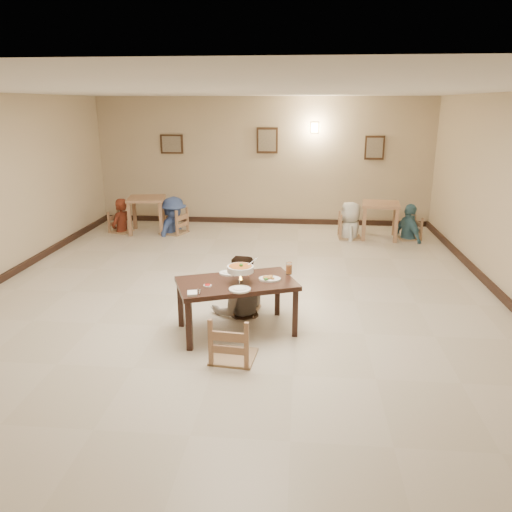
# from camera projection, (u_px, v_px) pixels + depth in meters

# --- Properties ---
(floor) EXTENTS (10.00, 10.00, 0.00)m
(floor) POSITION_uv_depth(u_px,v_px,m) (237.00, 297.00, 7.60)
(floor) COLOR beige
(floor) RESTS_ON ground
(ceiling) EXTENTS (10.00, 10.00, 0.00)m
(ceiling) POSITION_uv_depth(u_px,v_px,m) (235.00, 90.00, 6.73)
(ceiling) COLOR silver
(ceiling) RESTS_ON wall_back
(wall_back) EXTENTS (10.00, 0.00, 10.00)m
(wall_back) POSITION_uv_depth(u_px,v_px,m) (263.00, 162.00, 11.93)
(wall_back) COLOR #C2AB89
(wall_back) RESTS_ON floor
(wall_front) EXTENTS (10.00, 0.00, 10.00)m
(wall_front) POSITION_uv_depth(u_px,v_px,m) (103.00, 390.00, 2.40)
(wall_front) COLOR #C2AB89
(wall_front) RESTS_ON floor
(baseboard_back) EXTENTS (8.00, 0.06, 0.12)m
(baseboard_back) POSITION_uv_depth(u_px,v_px,m) (263.00, 221.00, 12.32)
(baseboard_back) COLOR black
(baseboard_back) RESTS_ON floor
(baseboard_right) EXTENTS (0.06, 10.00, 0.12)m
(baseboard_right) POSITION_uv_depth(u_px,v_px,m) (508.00, 302.00, 7.24)
(baseboard_right) COLOR black
(baseboard_right) RESTS_ON floor
(picture_a) EXTENTS (0.55, 0.04, 0.45)m
(picture_a) POSITION_uv_depth(u_px,v_px,m) (172.00, 144.00, 11.96)
(picture_a) COLOR #321E12
(picture_a) RESTS_ON wall_back
(picture_b) EXTENTS (0.50, 0.04, 0.60)m
(picture_b) POSITION_uv_depth(u_px,v_px,m) (267.00, 140.00, 11.73)
(picture_b) COLOR #321E12
(picture_b) RESTS_ON wall_back
(picture_c) EXTENTS (0.45, 0.04, 0.55)m
(picture_c) POSITION_uv_depth(u_px,v_px,m) (375.00, 148.00, 11.56)
(picture_c) COLOR #321E12
(picture_c) RESTS_ON wall_back
(wall_sconce) EXTENTS (0.16, 0.05, 0.22)m
(wall_sconce) POSITION_uv_depth(u_px,v_px,m) (315.00, 127.00, 11.55)
(wall_sconce) COLOR #FFD88C
(wall_sconce) RESTS_ON wall_back
(main_table) EXTENTS (1.65, 1.29, 0.68)m
(main_table) POSITION_uv_depth(u_px,v_px,m) (237.00, 287.00, 6.30)
(main_table) COLOR #321B14
(main_table) RESTS_ON floor
(chair_far) EXTENTS (0.43, 0.43, 0.93)m
(chair_far) POSITION_uv_depth(u_px,v_px,m) (243.00, 280.00, 6.99)
(chair_far) COLOR #A3815C
(chair_far) RESTS_ON floor
(chair_near) EXTENTS (0.49, 0.49, 1.05)m
(chair_near) POSITION_uv_depth(u_px,v_px,m) (233.00, 316.00, 5.64)
(chair_near) COLOR #A3815C
(chair_near) RESTS_ON floor
(main_diner) EXTENTS (0.94, 0.81, 1.68)m
(main_diner) POSITION_uv_depth(u_px,v_px,m) (239.00, 255.00, 6.82)
(main_diner) COLOR gray
(main_diner) RESTS_ON floor
(curry_warmer) EXTENTS (0.37, 0.33, 0.30)m
(curry_warmer) POSITION_uv_depth(u_px,v_px,m) (240.00, 269.00, 6.20)
(curry_warmer) COLOR silver
(curry_warmer) RESTS_ON main_table
(rice_plate_far) EXTENTS (0.29, 0.29, 0.07)m
(rice_plate_far) POSITION_uv_depth(u_px,v_px,m) (230.00, 273.00, 6.55)
(rice_plate_far) COLOR white
(rice_plate_far) RESTS_ON main_table
(rice_plate_near) EXTENTS (0.26, 0.26, 0.06)m
(rice_plate_near) POSITION_uv_depth(u_px,v_px,m) (240.00, 289.00, 5.98)
(rice_plate_near) COLOR white
(rice_plate_near) RESTS_ON main_table
(fried_plate) EXTENTS (0.28, 0.28, 0.06)m
(fried_plate) POSITION_uv_depth(u_px,v_px,m) (270.00, 278.00, 6.32)
(fried_plate) COLOR white
(fried_plate) RESTS_ON main_table
(chili_dish) EXTENTS (0.10, 0.10, 0.02)m
(chili_dish) POSITION_uv_depth(u_px,v_px,m) (208.00, 285.00, 6.11)
(chili_dish) COLOR white
(chili_dish) RESTS_ON main_table
(napkin_cutlery) EXTENTS (0.16, 0.24, 0.03)m
(napkin_cutlery) POSITION_uv_depth(u_px,v_px,m) (193.00, 293.00, 5.85)
(napkin_cutlery) COLOR white
(napkin_cutlery) RESTS_ON main_table
(drink_glass) EXTENTS (0.08, 0.08, 0.16)m
(drink_glass) POSITION_uv_depth(u_px,v_px,m) (289.00, 269.00, 6.53)
(drink_glass) COLOR white
(drink_glass) RESTS_ON main_table
(bg_table_left) EXTENTS (0.93, 0.93, 0.81)m
(bg_table_left) POSITION_uv_depth(u_px,v_px,m) (147.00, 203.00, 11.28)
(bg_table_left) COLOR #9F7150
(bg_table_left) RESTS_ON floor
(bg_table_right) EXTENTS (0.87, 0.87, 0.78)m
(bg_table_right) POSITION_uv_depth(u_px,v_px,m) (381.00, 209.00, 10.78)
(bg_table_right) COLOR #9F7150
(bg_table_right) RESTS_ON floor
(bg_chair_ll) EXTENTS (0.43, 0.43, 0.92)m
(bg_chair_ll) POSITION_uv_depth(u_px,v_px,m) (120.00, 213.00, 11.34)
(bg_chair_ll) COLOR #A3815C
(bg_chair_ll) RESTS_ON floor
(bg_chair_lr) EXTENTS (0.51, 0.51, 1.08)m
(bg_chair_lr) POSITION_uv_depth(u_px,v_px,m) (173.00, 210.00, 11.22)
(bg_chair_lr) COLOR #A3815C
(bg_chair_lr) RESTS_ON floor
(bg_chair_rl) EXTENTS (0.49, 0.49, 1.04)m
(bg_chair_rl) POSITION_uv_depth(u_px,v_px,m) (351.00, 215.00, 10.83)
(bg_chair_rl) COLOR #A3815C
(bg_chair_rl) RESTS_ON floor
(bg_chair_rr) EXTENTS (0.43, 0.43, 0.93)m
(bg_chair_rr) POSITION_uv_depth(u_px,v_px,m) (410.00, 218.00, 10.76)
(bg_chair_rr) COLOR #A3815C
(bg_chair_rr) RESTS_ON floor
(bg_diner_a) EXTENTS (0.52, 0.65, 1.56)m
(bg_diner_a) POSITION_uv_depth(u_px,v_px,m) (119.00, 199.00, 11.25)
(bg_diner_a) COLOR maroon
(bg_diner_a) RESTS_ON floor
(bg_diner_b) EXTENTS (0.88, 1.20, 1.66)m
(bg_diner_b) POSITION_uv_depth(u_px,v_px,m) (172.00, 197.00, 11.14)
(bg_diner_b) COLOR #3E558A
(bg_diner_b) RESTS_ON floor
(bg_diner_c) EXTENTS (0.51, 0.78, 1.60)m
(bg_diner_c) POSITION_uv_depth(u_px,v_px,m) (351.00, 202.00, 10.75)
(bg_diner_c) COLOR silver
(bg_diner_c) RESTS_ON floor
(bg_diner_d) EXTENTS (0.68, 0.98, 1.55)m
(bg_diner_d) POSITION_uv_depth(u_px,v_px,m) (411.00, 204.00, 10.67)
(bg_diner_d) COLOR teal
(bg_diner_d) RESTS_ON floor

